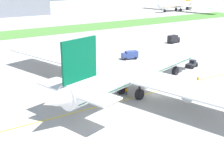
# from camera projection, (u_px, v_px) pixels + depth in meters

# --- Properties ---
(ground_plane) EXTENTS (600.00, 600.00, 0.00)m
(ground_plane) POSITION_uv_depth(u_px,v_px,m) (155.00, 94.00, 68.67)
(ground_plane) COLOR #ADAAA5
(ground_plane) RESTS_ON ground
(apron_taxi_line) EXTENTS (280.00, 0.36, 0.01)m
(apron_taxi_line) POSITION_uv_depth(u_px,v_px,m) (151.00, 93.00, 69.72)
(apron_taxi_line) COLOR yellow
(apron_taxi_line) RESTS_ON ground
(grass_median_strip) EXTENTS (320.00, 24.00, 0.10)m
(grass_median_strip) POSITION_uv_depth(u_px,v_px,m) (24.00, 33.00, 145.73)
(grass_median_strip) COLOR #4C8438
(grass_median_strip) RESTS_ON ground
(airliner_foreground) EXTENTS (52.02, 85.28, 15.54)m
(airliner_foreground) POSITION_uv_depth(u_px,v_px,m) (138.00, 71.00, 67.99)
(airliner_foreground) COLOR white
(airliner_foreground) RESTS_ON ground
(pushback_tug) EXTENTS (5.99, 3.41, 2.13)m
(pushback_tug) POSITION_uv_depth(u_px,v_px,m) (192.00, 64.00, 89.63)
(pushback_tug) COLOR #26262B
(pushback_tug) RESTS_ON ground
(ground_crew_wingwalker_port) EXTENTS (0.55, 0.44, 1.75)m
(ground_crew_wingwalker_port) POSITION_uv_depth(u_px,v_px,m) (127.00, 91.00, 68.06)
(ground_crew_wingwalker_port) COLOR black
(ground_crew_wingwalker_port) RESTS_ON ground
(ground_crew_marshaller_front) EXTENTS (0.36, 0.59, 1.73)m
(ground_crew_marshaller_front) POSITION_uv_depth(u_px,v_px,m) (198.00, 79.00, 75.93)
(ground_crew_marshaller_front) COLOR black
(ground_crew_marshaller_front) RESTS_ON ground
(service_truck_fuel_bowser) EXTENTS (5.77, 3.04, 3.25)m
(service_truck_fuel_bowser) POSITION_uv_depth(u_px,v_px,m) (173.00, 39.00, 123.37)
(service_truck_fuel_bowser) COLOR black
(service_truck_fuel_bowser) RESTS_ON ground
(service_truck_catering_van) EXTENTS (5.75, 3.78, 2.68)m
(service_truck_catering_van) POSITION_uv_depth(u_px,v_px,m) (130.00, 55.00, 98.55)
(service_truck_catering_van) COLOR #33478C
(service_truck_catering_van) RESTS_ON ground
(parked_airliner_far_right) EXTENTS (46.09, 73.89, 14.72)m
(parked_airliner_far_right) POSITION_uv_depth(u_px,v_px,m) (177.00, 5.00, 244.43)
(parked_airliner_far_right) COLOR white
(parked_airliner_far_right) RESTS_ON ground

